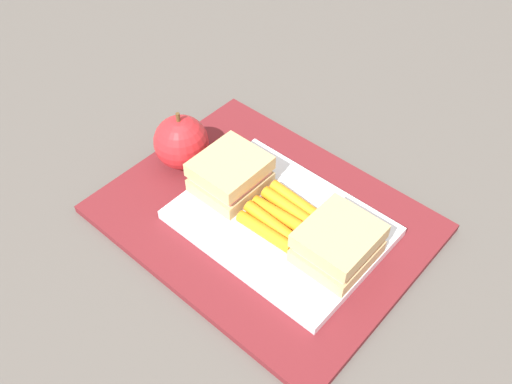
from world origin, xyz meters
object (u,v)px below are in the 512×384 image
at_px(sandwich_half_left, 338,244).
at_px(food_tray, 280,223).
at_px(sandwich_half_right, 230,174).
at_px(apple, 184,140).
at_px(carrot_sticks_bundle, 281,216).

bearing_deg(sandwich_half_left, food_tray, 0.00).
relative_size(food_tray, sandwich_half_right, 2.88).
xyz_separation_m(sandwich_half_left, apple, (0.24, -0.00, 0.00)).
height_order(sandwich_half_left, sandwich_half_right, same).
relative_size(food_tray, sandwich_half_left, 2.88).
bearing_deg(sandwich_half_right, sandwich_half_left, 180.00).
bearing_deg(carrot_sticks_bundle, apple, -1.61).
distance_m(sandwich_half_left, sandwich_half_right, 0.16).
bearing_deg(carrot_sticks_bundle, food_tray, 3.36).
relative_size(sandwich_half_right, apple, 1.00).
distance_m(food_tray, sandwich_half_left, 0.08).
bearing_deg(apple, sandwich_half_right, 176.88).
bearing_deg(apple, carrot_sticks_bundle, 178.39).
height_order(food_tray, sandwich_half_left, sandwich_half_left).
relative_size(food_tray, apple, 2.87).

